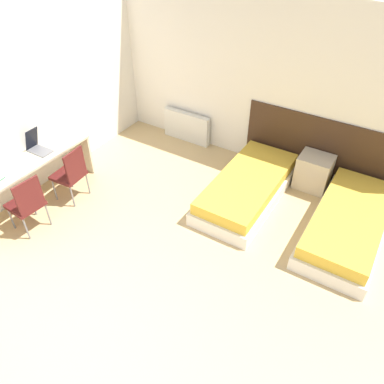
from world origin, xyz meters
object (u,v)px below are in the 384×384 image
at_px(bed_near_window, 248,188).
at_px(nightstand, 313,172).
at_px(bed_near_door, 348,224).
at_px(chair_near_laptop, 71,172).
at_px(laptop, 37,147).
at_px(chair_near_notebook, 27,202).

xyz_separation_m(bed_near_window, nightstand, (0.75, 0.80, 0.09)).
bearing_deg(bed_near_door, nightstand, 133.10).
xyz_separation_m(bed_near_window, bed_near_door, (1.50, 0.00, 0.00)).
bearing_deg(chair_near_laptop, bed_near_window, 27.56).
bearing_deg(laptop, nightstand, 32.08).
bearing_deg(nightstand, laptop, -147.08).
distance_m(nightstand, laptop, 4.21).
bearing_deg(bed_near_window, laptop, -151.96).
xyz_separation_m(chair_near_laptop, chair_near_notebook, (-0.00, -0.79, 0.00)).
relative_size(bed_near_window, laptop, 5.72).
relative_size(bed_near_door, chair_near_laptop, 2.30).
distance_m(bed_near_door, chair_near_notebook, 4.34).
height_order(chair_near_laptop, chair_near_notebook, same).
height_order(bed_near_window, laptop, laptop).
relative_size(chair_near_laptop, chair_near_notebook, 1.00).
xyz_separation_m(bed_near_door, laptop, (-4.26, -1.47, 0.61)).
distance_m(chair_near_laptop, chair_near_notebook, 0.79).
distance_m(bed_near_window, chair_near_laptop, 2.65).
height_order(bed_near_door, nightstand, nightstand).
height_order(bed_near_door, chair_near_laptop, chair_near_laptop).
bearing_deg(bed_near_window, bed_near_door, 0.00).
bearing_deg(bed_near_window, chair_near_notebook, -135.75).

